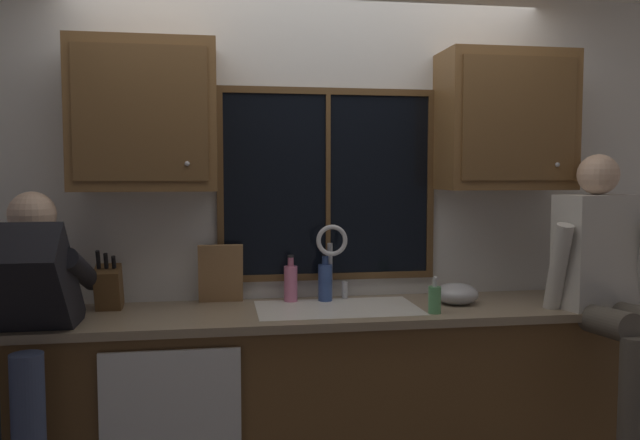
# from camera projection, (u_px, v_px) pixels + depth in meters

# --- Properties ---
(back_wall) EXTENTS (5.90, 0.12, 2.55)m
(back_wall) POSITION_uv_depth(u_px,v_px,m) (310.00, 231.00, 3.45)
(back_wall) COLOR silver
(back_wall) RESTS_ON floor
(window_glass) EXTENTS (1.10, 0.02, 0.95)m
(window_glass) POSITION_uv_depth(u_px,v_px,m) (328.00, 185.00, 3.38)
(window_glass) COLOR black
(window_frame_top) EXTENTS (1.17, 0.02, 0.04)m
(window_frame_top) POSITION_uv_depth(u_px,v_px,m) (328.00, 91.00, 3.33)
(window_frame_top) COLOR brown
(window_frame_bottom) EXTENTS (1.17, 0.02, 0.04)m
(window_frame_bottom) POSITION_uv_depth(u_px,v_px,m) (328.00, 276.00, 3.40)
(window_frame_bottom) COLOR brown
(window_frame_left) EXTENTS (0.04, 0.02, 0.95)m
(window_frame_left) POSITION_uv_depth(u_px,v_px,m) (220.00, 185.00, 3.28)
(window_frame_left) COLOR brown
(window_frame_right) EXTENTS (0.03, 0.02, 0.95)m
(window_frame_right) POSITION_uv_depth(u_px,v_px,m) (430.00, 185.00, 3.46)
(window_frame_right) COLOR brown
(window_mullion_center) EXTENTS (0.02, 0.02, 0.95)m
(window_mullion_center) POSITION_uv_depth(u_px,v_px,m) (328.00, 185.00, 3.37)
(window_mullion_center) COLOR brown
(lower_cabinet_run) EXTENTS (3.50, 0.58, 0.88)m
(lower_cabinet_run) POSITION_uv_depth(u_px,v_px,m) (320.00, 403.00, 3.16)
(lower_cabinet_run) COLOR brown
(lower_cabinet_run) RESTS_ON floor
(countertop) EXTENTS (3.56, 0.62, 0.04)m
(countertop) POSITION_uv_depth(u_px,v_px,m) (321.00, 313.00, 3.11)
(countertop) COLOR gray
(countertop) RESTS_ON lower_cabinet_run
(dishwasher_front) EXTENTS (0.60, 0.02, 0.74)m
(dishwasher_front) POSITION_uv_depth(u_px,v_px,m) (172.00, 434.00, 2.74)
(dishwasher_front) COLOR white
(upper_cabinet_left) EXTENTS (0.68, 0.36, 0.72)m
(upper_cabinet_left) POSITION_uv_depth(u_px,v_px,m) (145.00, 116.00, 3.05)
(upper_cabinet_left) COLOR brown
(upper_cabinet_right) EXTENTS (0.68, 0.36, 0.72)m
(upper_cabinet_right) POSITION_uv_depth(u_px,v_px,m) (505.00, 121.00, 3.34)
(upper_cabinet_right) COLOR brown
(sink) EXTENTS (0.80, 0.46, 0.21)m
(sink) POSITION_uv_depth(u_px,v_px,m) (337.00, 327.00, 3.14)
(sink) COLOR white
(sink) RESTS_ON lower_cabinet_run
(faucet) EXTENTS (0.18, 0.09, 0.40)m
(faucet) POSITION_uv_depth(u_px,v_px,m) (333.00, 253.00, 3.29)
(faucet) COLOR silver
(faucet) RESTS_ON countertop
(person_standing) EXTENTS (0.53, 0.71, 1.50)m
(person_standing) POSITION_uv_depth(u_px,v_px,m) (16.00, 329.00, 2.63)
(person_standing) COLOR #384260
(person_standing) RESTS_ON floor
(person_sitting_on_counter) EXTENTS (0.54, 0.64, 1.26)m
(person_sitting_on_counter) POSITION_uv_depth(u_px,v_px,m) (607.00, 273.00, 3.05)
(person_sitting_on_counter) COLOR #595147
(person_sitting_on_counter) RESTS_ON countertop
(knife_block) EXTENTS (0.12, 0.18, 0.32)m
(knife_block) POSITION_uv_depth(u_px,v_px,m) (109.00, 288.00, 3.08)
(knife_block) COLOR brown
(knife_block) RESTS_ON countertop
(cutting_board) EXTENTS (0.23, 0.08, 0.31)m
(cutting_board) POSITION_uv_depth(u_px,v_px,m) (221.00, 274.00, 3.25)
(cutting_board) COLOR #997047
(cutting_board) RESTS_ON countertop
(mixing_bowl) EXTENTS (0.22, 0.22, 0.11)m
(mixing_bowl) POSITION_uv_depth(u_px,v_px,m) (456.00, 294.00, 3.24)
(mixing_bowl) COLOR #B7B7BC
(mixing_bowl) RESTS_ON countertop
(soap_dispenser) EXTENTS (0.06, 0.07, 0.18)m
(soap_dispenser) POSITION_uv_depth(u_px,v_px,m) (435.00, 299.00, 3.01)
(soap_dispenser) COLOR #59A566
(soap_dispenser) RESTS_ON countertop
(bottle_green_glass) EXTENTS (0.07, 0.07, 0.25)m
(bottle_green_glass) POSITION_uv_depth(u_px,v_px,m) (325.00, 281.00, 3.30)
(bottle_green_glass) COLOR #334C8C
(bottle_green_glass) RESTS_ON countertop
(bottle_tall_clear) EXTENTS (0.07, 0.07, 0.24)m
(bottle_tall_clear) POSITION_uv_depth(u_px,v_px,m) (291.00, 282.00, 3.29)
(bottle_tall_clear) COLOR pink
(bottle_tall_clear) RESTS_ON countertop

